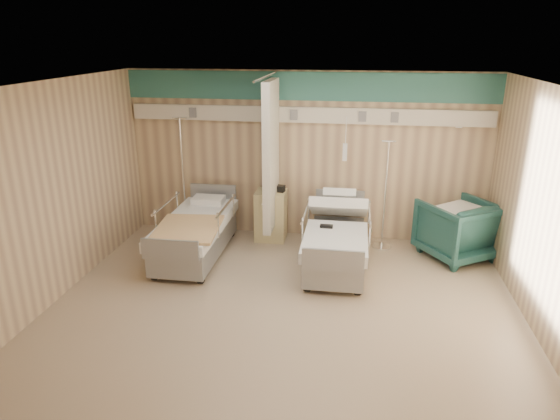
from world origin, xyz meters
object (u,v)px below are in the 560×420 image
object	(u,v)px
bedside_cabinet	(271,215)
visitor_armchair	(457,229)
bed_left	(196,238)
bed_right	(336,246)
iv_stand_right	(383,226)
iv_stand_left	(185,210)

from	to	relation	value
bedside_cabinet	visitor_armchair	xyz separation A→B (m)	(3.00, -0.30, 0.04)
visitor_armchair	bedside_cabinet	bearing A→B (deg)	-38.52
bed_left	bed_right	bearing A→B (deg)	0.00
bedside_cabinet	iv_stand_right	bearing A→B (deg)	-2.76
bed_left	visitor_armchair	size ratio (longest dim) A/B	2.12
bedside_cabinet	iv_stand_left	size ratio (longest dim) A/B	0.41
visitor_armchair	iv_stand_left	distance (m)	4.54
bed_left	visitor_armchair	bearing A→B (deg)	8.43
bed_left	iv_stand_left	xyz separation A→B (m)	(-0.48, 0.93, 0.10)
visitor_armchair	iv_stand_right	world-z (taller)	iv_stand_right
visitor_armchair	iv_stand_left	world-z (taller)	iv_stand_left
iv_stand_right	iv_stand_left	size ratio (longest dim) A/B	0.87
iv_stand_left	bedside_cabinet	bearing A→B (deg)	-1.15
bed_left	iv_stand_left	size ratio (longest dim) A/B	1.05
bed_right	iv_stand_left	size ratio (longest dim) A/B	1.05
bed_right	iv_stand_right	bearing A→B (deg)	48.29
bed_right	visitor_armchair	size ratio (longest dim) A/B	2.12
visitor_armchair	bed_left	bearing A→B (deg)	-24.38
bed_left	iv_stand_right	bearing A→B (deg)	15.49
bed_left	bedside_cabinet	size ratio (longest dim) A/B	2.54
iv_stand_left	bed_right	bearing A→B (deg)	-19.15
bedside_cabinet	visitor_armchair	world-z (taller)	visitor_armchair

